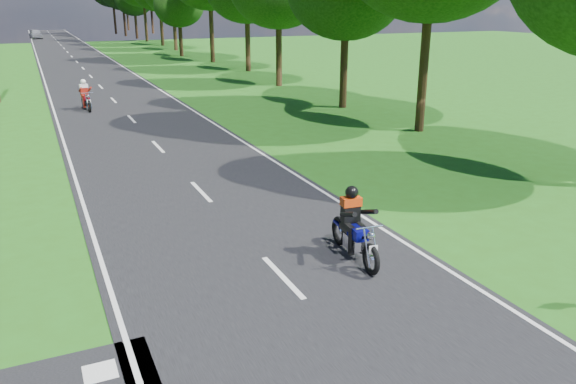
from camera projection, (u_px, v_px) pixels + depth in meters
name	position (u px, v px, depth m)	size (l,w,h in m)	color
ground	(329.00, 326.00, 9.78)	(160.00, 160.00, 0.00)	#245C15
main_road	(77.00, 62.00, 52.89)	(7.00, 140.00, 0.02)	black
road_markings	(77.00, 64.00, 51.22)	(7.40, 140.00, 0.01)	silver
rider_near_blue	(355.00, 224.00, 12.09)	(0.64, 1.93, 1.61)	#0B0C83
rider_far_red	(85.00, 95.00, 29.07)	(0.63, 1.89, 1.57)	#9F0C1C
distant_car	(36.00, 34.00, 86.31)	(1.68, 4.18, 1.42)	#ACAEB3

